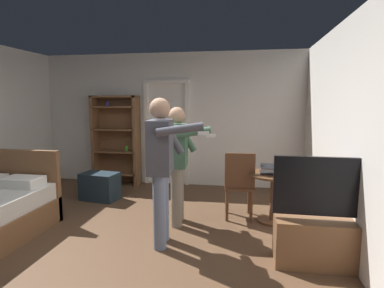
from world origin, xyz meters
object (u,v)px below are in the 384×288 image
wooden_chair (239,183)px  suitcase_small (96,185)px  bookshelf (117,137)px  person_blue_shirt (161,161)px  suitcase_dark (100,186)px  laptop (272,170)px  bottle_on_table (285,167)px  side_table (273,189)px  person_striped_shirt (178,158)px  tv_flatscreen (323,234)px

wooden_chair → suitcase_small: bearing=165.0°
bookshelf → person_blue_shirt: (1.65, -2.54, 0.04)m
suitcase_dark → person_blue_shirt: bearing=-36.1°
laptop → suitcase_small: 3.17m
bottle_on_table → person_blue_shirt: person_blue_shirt is taller
side_table → person_striped_shirt: person_striped_shirt is taller
person_blue_shirt → suitcase_small: person_blue_shirt is taller
bottle_on_table → tv_flatscreen: bearing=-75.4°
tv_flatscreen → wooden_chair: (-0.89, 1.14, 0.20)m
suitcase_small → bottle_on_table: bearing=-22.3°
side_table → bottle_on_table: bottle_on_table is taller
bookshelf → laptop: (2.98, -1.63, -0.23)m
wooden_chair → person_blue_shirt: 1.39m
bookshelf → bottle_on_table: bearing=-27.9°
bookshelf → suitcase_dark: bearing=-83.1°
side_table → bottle_on_table: bearing=-29.7°
tv_flatscreen → laptop: (-0.44, 1.09, 0.41)m
wooden_chair → side_table: bearing=-0.7°
tv_flatscreen → suitcase_dark: 3.69m
laptop → suitcase_small: laptop is taller
wooden_chair → suitcase_small: size_ratio=1.91×
bookshelf → person_striped_shirt: (1.70, -1.88, -0.04)m
laptop → bottle_on_table: bearing=-12.2°
suitcase_small → laptop: bearing=-22.4°
laptop → side_table: bearing=55.2°
wooden_chair → tv_flatscreen: bearing=-52.0°
side_table → bottle_on_table: size_ratio=2.73×
laptop → tv_flatscreen: bearing=-67.8°
bookshelf → wooden_chair: size_ratio=1.83×
side_table → suitcase_small: 3.15m
person_blue_shirt → suitcase_small: (-1.70, 1.65, -0.82)m
person_blue_shirt → suitcase_dark: 2.25m
person_blue_shirt → suitcase_small: bearing=135.8°
tv_flatscreen → suitcase_small: bearing=152.2°
bookshelf → person_blue_shirt: bookshelf is taller
person_blue_shirt → suitcase_small: 2.51m
laptop → wooden_chair: 0.50m
side_table → suitcase_small: (-3.06, 0.70, -0.28)m
bottle_on_table → suitcase_small: bearing=166.3°
bookshelf → wooden_chair: bookshelf is taller
laptop → suitcase_dark: size_ratio=0.53×
bookshelf → suitcase_dark: 1.31m
laptop → suitcase_dark: 2.95m
person_blue_shirt → person_striped_shirt: person_blue_shirt is taller
tv_flatscreen → bookshelf: bearing=141.6°
wooden_chair → suitcase_dark: bearing=168.0°
side_table → person_blue_shirt: (-1.36, -0.95, 0.54)m
laptop → person_striped_shirt: person_striped_shirt is taller
suitcase_dark → side_table: bearing=-2.3°
tv_flatscreen → person_striped_shirt: person_striped_shirt is taller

